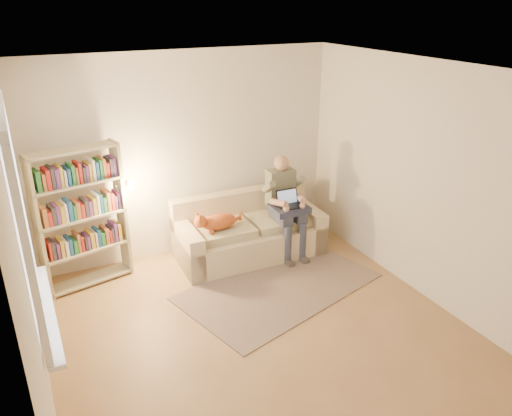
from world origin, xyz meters
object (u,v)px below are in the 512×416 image
laptop (285,202)px  person (285,200)px  cat (218,221)px  bookshelf (81,212)px  sofa (248,234)px

laptop → person: bearing=64.7°
person → cat: person is taller
bookshelf → laptop: bearing=-22.6°
sofa → person: bearing=-18.0°
laptop → bookshelf: bookshelf is taller
bookshelf → cat: bearing=-22.9°
person → laptop: bearing=-115.3°
cat → sofa: bearing=14.7°
sofa → cat: bearing=-165.3°
person → cat: (-0.91, 0.05, -0.13)m
cat → bookshelf: bookshelf is taller
laptop → bookshelf: bearing=170.9°
cat → laptop: 0.88m
laptop → cat: bearing=171.2°
sofa → person: size_ratio=1.44×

